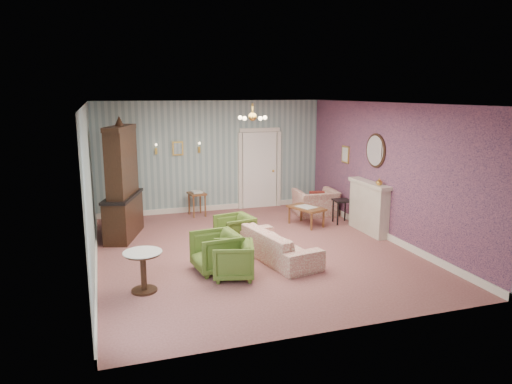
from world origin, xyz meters
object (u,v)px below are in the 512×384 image
object	(u,v)px
fireplace	(369,207)
olive_chair_a	(233,258)
olive_chair_c	(235,229)
side_table_black	(341,211)
coffee_table	(306,216)
pedestal_table	(143,271)
dresser	(122,179)
olive_chair_b	(216,250)
wingback_chair	(316,198)
sofa_chintz	(278,240)

from	to	relation	value
fireplace	olive_chair_a	bearing A→B (deg)	-155.10
olive_chair_a	olive_chair_c	xyz separation A→B (m)	(0.50, 1.69, 0.00)
olive_chair_a	side_table_black	distance (m)	4.25
olive_chair_a	side_table_black	xyz separation A→B (m)	(3.41, 2.54, -0.06)
olive_chair_c	coffee_table	xyz separation A→B (m)	(2.02, 0.93, -0.12)
fireplace	pedestal_table	world-z (taller)	fireplace
fireplace	dresser	bearing A→B (deg)	165.74
olive_chair_c	olive_chair_b	bearing A→B (deg)	-39.49
olive_chair_b	pedestal_table	bearing A→B (deg)	-74.63
wingback_chair	dresser	xyz separation A→B (m)	(-4.77, -0.40, 0.84)
olive_chair_c	wingback_chair	bearing A→B (deg)	112.36
side_table_black	sofa_chintz	bearing A→B (deg)	-141.03
sofa_chintz	side_table_black	size ratio (longest dim) A/B	3.38
fireplace	olive_chair_c	bearing A→B (deg)	179.87
olive_chair_b	coffee_table	xyz separation A→B (m)	(2.72, 2.22, -0.16)
dresser	pedestal_table	xyz separation A→B (m)	(0.13, -3.13, -0.95)
wingback_chair	olive_chair_a	bearing A→B (deg)	50.49
olive_chair_c	coffee_table	distance (m)	2.23
pedestal_table	olive_chair_a	bearing A→B (deg)	4.50
side_table_black	olive_chair_c	bearing A→B (deg)	-163.66
wingback_chair	dresser	distance (m)	4.86
olive_chair_c	wingback_chair	xyz separation A→B (m)	(2.64, 1.72, 0.10)
olive_chair_a	dresser	distance (m)	3.55
coffee_table	olive_chair_c	bearing A→B (deg)	-155.18
wingback_chair	side_table_black	bearing A→B (deg)	110.43
olive_chair_a	olive_chair_b	distance (m)	0.46
olive_chair_b	side_table_black	xyz separation A→B (m)	(3.61, 2.13, -0.10)
coffee_table	side_table_black	world-z (taller)	side_table_black
olive_chair_a	sofa_chintz	distance (m)	1.23
olive_chair_a	wingback_chair	xyz separation A→B (m)	(3.14, 3.41, 0.10)
olive_chair_c	coffee_table	bearing A→B (deg)	104.03
olive_chair_a	olive_chair_b	xyz separation A→B (m)	(-0.20, 0.41, 0.04)
olive_chair_b	fireplace	size ratio (longest dim) A/B	0.55
dresser	side_table_black	xyz separation A→B (m)	(5.04, -0.47, -0.99)
coffee_table	pedestal_table	distance (m)	4.87
olive_chair_b	fireplace	world-z (taller)	fireplace
coffee_table	olive_chair_b	bearing A→B (deg)	-140.86
dresser	fireplace	distance (m)	5.46
sofa_chintz	dresser	world-z (taller)	dresser
pedestal_table	dresser	bearing A→B (deg)	92.43
dresser	fireplace	size ratio (longest dim) A/B	1.83
coffee_table	pedestal_table	xyz separation A→B (m)	(-4.02, -2.74, 0.11)
olive_chair_b	fireplace	bearing A→B (deg)	101.78
sofa_chintz	coffee_table	xyz separation A→B (m)	(1.47, 1.99, -0.16)
olive_chair_b	side_table_black	world-z (taller)	olive_chair_b
sofa_chintz	wingback_chair	world-z (taller)	wingback_chair
olive_chair_a	wingback_chair	bearing A→B (deg)	152.40
olive_chair_b	olive_chair_c	bearing A→B (deg)	144.64
olive_chair_c	dresser	size ratio (longest dim) A/B	0.27
olive_chair_c	side_table_black	bearing A→B (deg)	95.54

